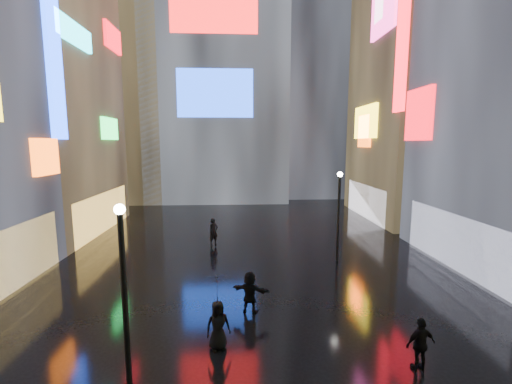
{
  "coord_description": "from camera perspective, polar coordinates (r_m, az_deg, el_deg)",
  "views": [
    {
      "loc": [
        -0.66,
        -0.44,
        6.79
      ],
      "look_at": [
        0.0,
        12.0,
        5.0
      ],
      "focal_mm": 24.0,
      "sensor_mm": 36.0,
      "label": 1
    }
  ],
  "objects": [
    {
      "name": "ground",
      "position": [
        21.55,
        -1.15,
        -10.2
      ],
      "size": [
        140.0,
        140.0,
        0.0
      ],
      "primitive_type": "plane",
      "color": "black",
      "rests_on": "ground"
    },
    {
      "name": "building_left_far",
      "position": [
        30.85,
        -34.03,
        14.62
      ],
      "size": [
        10.28,
        12.0,
        22.0
      ],
      "color": "black",
      "rests_on": "ground"
    },
    {
      "name": "building_right_far",
      "position": [
        35.43,
        26.61,
        19.04
      ],
      "size": [
        10.28,
        12.0,
        28.0
      ],
      "color": "black",
      "rests_on": "ground"
    },
    {
      "name": "tower_main",
      "position": [
        46.7,
        -6.41,
        25.85
      ],
      "size": [
        16.0,
        14.2,
        42.0
      ],
      "color": "black",
      "rests_on": "ground"
    },
    {
      "name": "tower_flank_right",
      "position": [
        48.52,
        9.07,
        20.22
      ],
      "size": [
        12.0,
        12.0,
        34.0
      ],
      "primitive_type": "cube",
      "color": "black",
      "rests_on": "ground"
    },
    {
      "name": "tower_flank_left",
      "position": [
        44.92,
        -21.1,
        15.59
      ],
      "size": [
        10.0,
        10.0,
        26.0
      ],
      "primitive_type": "cube",
      "color": "black",
      "rests_on": "ground"
    },
    {
      "name": "lamp_near",
      "position": [
        10.33,
        -21.16,
        -14.25
      ],
      "size": [
        0.3,
        0.3,
        5.2
      ],
      "color": "black",
      "rests_on": "ground"
    },
    {
      "name": "lamp_far",
      "position": [
        20.04,
        13.63,
        -3.12
      ],
      "size": [
        0.3,
        0.3,
        5.2
      ],
      "color": "black",
      "rests_on": "ground"
    },
    {
      "name": "pedestrian_3",
      "position": [
        12.26,
        25.74,
        -21.86
      ],
      "size": [
        1.0,
        0.55,
        1.62
      ],
      "primitive_type": "imported",
      "rotation": [
        0.0,
        0.0,
        3.31
      ],
      "color": "black",
      "rests_on": "ground"
    },
    {
      "name": "pedestrian_4",
      "position": [
        12.18,
        -6.35,
        -21.21
      ],
      "size": [
        0.93,
        0.75,
        1.65
      ],
      "primitive_type": "imported",
      "rotation": [
        0.0,
        0.0,
        0.32
      ],
      "color": "black",
      "rests_on": "ground"
    },
    {
      "name": "pedestrian_5",
      "position": [
        14.3,
        -1.02,
        -16.37
      ],
      "size": [
        1.65,
        1.01,
        1.7
      ],
      "primitive_type": "imported",
      "rotation": [
        0.0,
        0.0,
        2.79
      ],
      "color": "black",
      "rests_on": "ground"
    },
    {
      "name": "pedestrian_6",
      "position": [
        23.16,
        -7.09,
        -6.61
      ],
      "size": [
        0.79,
        0.74,
        1.82
      ],
      "primitive_type": "imported",
      "rotation": [
        0.0,
        0.0,
        0.63
      ],
      "color": "black",
      "rests_on": "ground"
    },
    {
      "name": "umbrella_2",
      "position": [
        11.61,
        -6.45,
        -15.71
      ],
      "size": [
        1.24,
        1.25,
        0.9
      ],
      "primitive_type": "imported",
      "rotation": [
        0.0,
        0.0,
        2.83
      ],
      "color": "black",
      "rests_on": "pedestrian_4"
    }
  ]
}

